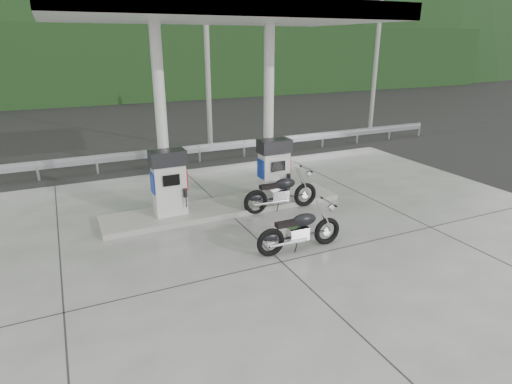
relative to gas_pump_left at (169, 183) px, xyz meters
name	(u,v)px	position (x,y,z in m)	size (l,w,h in m)	color
ground	(262,245)	(1.60, -2.50, -1.07)	(160.00, 160.00, 0.00)	black
forecourt_apron	(262,244)	(1.60, -2.50, -1.06)	(18.00, 14.00, 0.02)	slate
pump_island	(225,207)	(1.60, 0.00, -0.98)	(7.00, 1.40, 0.15)	gray
gas_pump_left	(169,183)	(0.00, 0.00, 0.00)	(0.95, 0.55, 1.80)	silver
gas_pump_right	(274,169)	(3.20, 0.00, 0.00)	(0.95, 0.55, 1.80)	silver
canopy_column_left	(161,122)	(0.00, 0.40, 1.60)	(0.30, 0.30, 5.00)	white
canopy_column_right	(269,114)	(3.20, 0.40, 1.60)	(0.30, 0.30, 5.00)	white
canopy_roof	(220,13)	(1.60, 0.00, 4.30)	(8.50, 5.00, 0.40)	white
guardrail	(175,147)	(1.60, 5.50, -0.36)	(26.00, 0.16, 1.42)	#9B9EA3
road	(157,146)	(1.60, 9.00, -1.07)	(60.00, 7.00, 0.01)	black
utility_pole_b	(207,59)	(3.60, 7.00, 2.93)	(0.22, 0.22, 8.00)	gray
utility_pole_c	(376,56)	(12.60, 7.00, 2.93)	(0.22, 0.22, 8.00)	gray
tree_band	(103,63)	(1.60, 27.50, 1.93)	(80.00, 6.00, 6.00)	black
forested_hills	(82,76)	(1.60, 57.50, -1.07)	(100.00, 40.00, 140.00)	black
motorcycle_left	(300,231)	(2.27, -3.13, -0.56)	(2.05, 0.65, 0.97)	black
motorcycle_right	(281,193)	(3.08, -0.69, -0.54)	(2.17, 0.68, 1.03)	black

